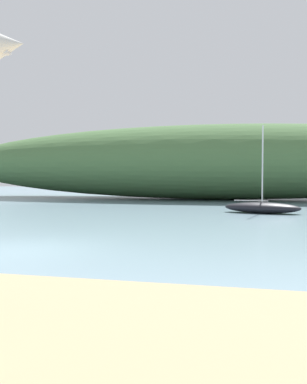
{
  "coord_description": "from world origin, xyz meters",
  "views": [
    {
      "loc": [
        6.18,
        -10.63,
        2.09
      ],
      "look_at": [
        2.45,
        5.52,
        1.43
      ],
      "focal_mm": 39.26,
      "sensor_mm": 36.0,
      "label": 1
    }
  ],
  "objects": [
    {
      "name": "ground_plane",
      "position": [
        0.0,
        0.0,
        0.0
      ],
      "size": [
        120.0,
        120.0,
        0.0
      ],
      "primitive_type": "plane",
      "color": "#7A99A8"
    },
    {
      "name": "distant_hill",
      "position": [
        2.72,
        26.24,
        3.24
      ],
      "size": [
        49.72,
        10.23,
        6.48
      ],
      "primitive_type": "ellipsoid",
      "color": "#476B3D",
      "rests_on": "ground"
    },
    {
      "name": "sailboat_by_sandbar",
      "position": [
        6.82,
        13.14,
        0.32
      ],
      "size": [
        4.34,
        2.25,
        4.82
      ],
      "color": "black",
      "rests_on": "ground"
    }
  ]
}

